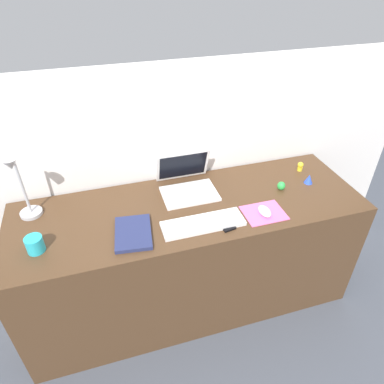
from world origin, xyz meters
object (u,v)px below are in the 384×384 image
Objects in this scene: desk_lamp at (22,190)px; toy_figurine_yellow at (300,166)px; coffee_mug at (35,244)px; toy_figurine_green at (281,186)px; cell_phone at (224,223)px; notebook_pad at (133,233)px; toy_figurine_blue at (309,179)px; laptop at (186,181)px; mouse at (265,211)px; keyboard at (203,224)px.

desk_lamp is 1.55m from toy_figurine_yellow.
desk_lamp is 4.67× the size of coffee_mug.
coffee_mug reaches higher than toy_figurine_green.
notebook_pad is at bearing 164.02° from cell_phone.
toy_figurine_blue is at bearing -4.83° from desk_lamp.
laptop is 3.12× the size of mouse.
cell_phone is at bearing -4.49° from coffee_mug.
mouse is 1.22× the size of coffee_mug.
mouse is 1.10m from coffee_mug.
toy_figurine_yellow is (1.54, 0.01, -0.14)m from desk_lamp.
toy_figurine_yellow reaches higher than mouse.
desk_lamp is at bearing 174.06° from toy_figurine_green.
laptop is 5.51× the size of toy_figurine_blue.
coffee_mug reaches higher than toy_figurine_blue.
cell_phone is 0.88m from coffee_mug.
toy_figurine_green is (0.41, 0.19, 0.02)m from cell_phone.
cell_phone is (0.10, -0.02, -0.01)m from keyboard.
mouse is 0.75× the size of cell_phone.
desk_lamp reaches higher than toy_figurine_blue.
coffee_mug is at bearing 176.73° from mouse.
toy_figurine_green is at bearing -17.18° from laptop.
laptop is 0.83m from desk_lamp.
toy_figurine_green reaches higher than notebook_pad.
desk_lamp is 1.35m from toy_figurine_green.
desk_lamp is at bearing -178.71° from laptop.
mouse is (0.33, -0.01, 0.01)m from keyboard.
coffee_mug is 1.30m from toy_figurine_green.
toy_figurine_yellow is (1.50, 0.26, -0.01)m from coffee_mug.
mouse is 0.52m from toy_figurine_yellow.
toy_figurine_blue is (1.52, -0.13, -0.15)m from desk_lamp.
cell_phone is 0.35× the size of desk_lamp.
toy_figurine_yellow is at bearing 0.26° from desk_lamp.
toy_figurine_yellow reaches higher than notebook_pad.
toy_figurine_blue is (0.60, 0.20, 0.02)m from cell_phone.
toy_figurine_blue is (1.48, 0.13, -0.01)m from coffee_mug.
keyboard is 0.72m from toy_figurine_blue.
notebook_pad is at bearing -139.95° from laptop.
toy_figurine_green is (0.51, -0.16, -0.03)m from laptop.
toy_figurine_green reaches higher than mouse.
toy_figurine_yellow is at bearing -0.92° from laptop.
mouse is at bearing -136.74° from toy_figurine_green.
desk_lamp is at bearing 164.47° from mouse.
notebook_pad is 4.41× the size of toy_figurine_blue.
toy_figurine_blue is at bearing -11.96° from laptop.
toy_figurine_blue is 0.14m from toy_figurine_yellow.
mouse is at bearing -1.97° from keyboard.
coffee_mug is at bearing -175.39° from notebook_pad.
toy_figurine_yellow is at bearing 22.01° from notebook_pad.
mouse reaches higher than keyboard.
toy_figurine_blue is (0.69, -0.15, -0.03)m from laptop.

